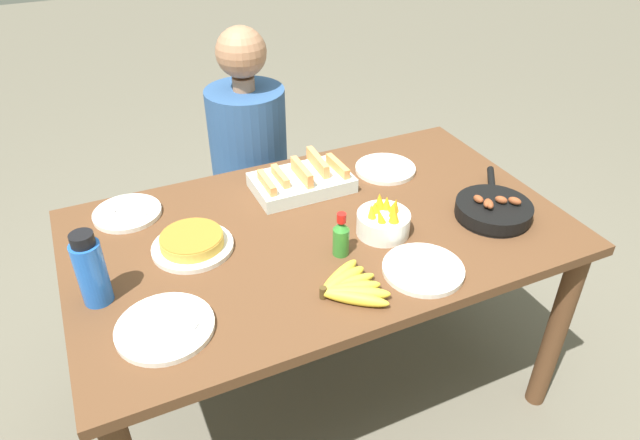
# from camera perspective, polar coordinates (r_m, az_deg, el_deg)

# --- Properties ---
(ground_plane) EXTENTS (14.00, 14.00, 0.00)m
(ground_plane) POSITION_cam_1_polar(r_m,az_deg,el_deg) (2.34, 0.00, -16.07)
(ground_plane) COLOR #666051
(dining_table) EXTENTS (1.56, 0.94, 0.76)m
(dining_table) POSITION_cam_1_polar(r_m,az_deg,el_deg) (1.88, 0.00, -3.25)
(dining_table) COLOR brown
(dining_table) RESTS_ON ground_plane
(banana_bunch) EXTENTS (0.19, 0.23, 0.04)m
(banana_bunch) POSITION_cam_1_polar(r_m,az_deg,el_deg) (1.57, 2.83, -6.71)
(banana_bunch) COLOR yellow
(banana_bunch) RESTS_ON dining_table
(melon_tray) EXTENTS (0.34, 0.22, 0.10)m
(melon_tray) POSITION_cam_1_polar(r_m,az_deg,el_deg) (2.01, -1.81, 3.95)
(melon_tray) COLOR silver
(melon_tray) RESTS_ON dining_table
(skillet) EXTENTS (0.29, 0.34, 0.08)m
(skillet) POSITION_cam_1_polar(r_m,az_deg,el_deg) (1.94, 16.94, 1.03)
(skillet) COLOR black
(skillet) RESTS_ON dining_table
(frittata_plate_center) EXTENTS (0.25, 0.25, 0.05)m
(frittata_plate_center) POSITION_cam_1_polar(r_m,az_deg,el_deg) (1.76, -12.66, -2.25)
(frittata_plate_center) COLOR silver
(frittata_plate_center) RESTS_ON dining_table
(empty_plate_near_front) EXTENTS (0.22, 0.22, 0.02)m
(empty_plate_near_front) POSITION_cam_1_polar(r_m,az_deg,el_deg) (1.98, -18.71, 0.67)
(empty_plate_near_front) COLOR silver
(empty_plate_near_front) RESTS_ON dining_table
(empty_plate_far_left) EXTENTS (0.25, 0.25, 0.02)m
(empty_plate_far_left) POSITION_cam_1_polar(r_m,az_deg,el_deg) (1.52, -15.23, -10.34)
(empty_plate_far_left) COLOR silver
(empty_plate_far_left) RESTS_ON dining_table
(empty_plate_far_right) EXTENTS (0.22, 0.22, 0.02)m
(empty_plate_far_right) POSITION_cam_1_polar(r_m,az_deg,el_deg) (2.14, 6.56, 5.12)
(empty_plate_far_right) COLOR silver
(empty_plate_far_right) RESTS_ON dining_table
(empty_plate_mid_edge) EXTENTS (0.24, 0.24, 0.02)m
(empty_plate_mid_edge) POSITION_cam_1_polar(r_m,az_deg,el_deg) (1.67, 10.28, -4.88)
(empty_plate_mid_edge) COLOR silver
(empty_plate_mid_edge) RESTS_ON dining_table
(fruit_bowl_mango) EXTENTS (0.17, 0.17, 0.13)m
(fruit_bowl_mango) POSITION_cam_1_polar(r_m,az_deg,el_deg) (1.79, 6.38, -0.04)
(fruit_bowl_mango) COLOR silver
(fruit_bowl_mango) RESTS_ON dining_table
(water_bottle) EXTENTS (0.08, 0.08, 0.22)m
(water_bottle) POSITION_cam_1_polar(r_m,az_deg,el_deg) (1.61, -21.93, -4.66)
(water_bottle) COLOR blue
(water_bottle) RESTS_ON dining_table
(hot_sauce_bottle) EXTENTS (0.05, 0.05, 0.14)m
(hot_sauce_bottle) POSITION_cam_1_polar(r_m,az_deg,el_deg) (1.68, 2.22, -1.64)
(hot_sauce_bottle) COLOR #337F2D
(hot_sauce_bottle) RESTS_ON dining_table
(person_figure) EXTENTS (0.34, 0.34, 1.22)m
(person_figure) POSITION_cam_1_polar(r_m,az_deg,el_deg) (2.48, -6.79, 2.61)
(person_figure) COLOR black
(person_figure) RESTS_ON ground_plane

